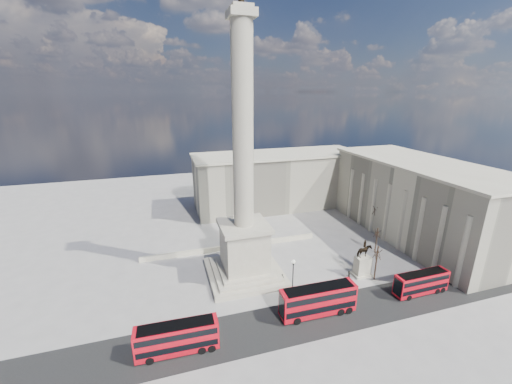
{
  "coord_description": "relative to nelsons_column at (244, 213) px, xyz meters",
  "views": [
    {
      "loc": [
        -13.42,
        -46.77,
        34.1
      ],
      "look_at": [
        1.01,
        0.69,
        18.23
      ],
      "focal_mm": 22.0,
      "sensor_mm": 36.0,
      "label": 1
    }
  ],
  "objects": [
    {
      "name": "ground",
      "position": [
        0.0,
        -5.0,
        -12.92
      ],
      "size": [
        180.0,
        180.0,
        0.0
      ],
      "primitive_type": "plane",
      "color": "#9A9792",
      "rests_on": "ground"
    },
    {
      "name": "asphalt_road",
      "position": [
        5.0,
        -15.0,
        -12.91
      ],
      "size": [
        120.0,
        9.0,
        0.01
      ],
      "primitive_type": "cube",
      "color": "#242424",
      "rests_on": "ground"
    },
    {
      "name": "nelsons_column",
      "position": [
        0.0,
        0.0,
        0.0
      ],
      "size": [
        14.0,
        14.0,
        49.85
      ],
      "color": "#B7B098",
      "rests_on": "ground"
    },
    {
      "name": "balustrade_wall",
      "position": [
        0.0,
        11.0,
        -12.37
      ],
      "size": [
        40.0,
        0.6,
        1.1
      ],
      "primitive_type": "cube",
      "color": "beige",
      "rests_on": "ground"
    },
    {
      "name": "building_east",
      "position": [
        45.0,
        5.0,
        -3.59
      ],
      "size": [
        19.0,
        46.0,
        18.6
      ],
      "color": "beige",
      "rests_on": "ground"
    },
    {
      "name": "building_northeast",
      "position": [
        20.0,
        35.0,
        -4.59
      ],
      "size": [
        51.0,
        17.0,
        16.6
      ],
      "color": "beige",
      "rests_on": "ground"
    },
    {
      "name": "red_bus_a",
      "position": [
        -13.56,
        -15.8,
        -10.56
      ],
      "size": [
        11.18,
        2.98,
        4.5
      ],
      "rotation": [
        0.0,
        0.0,
        -0.04
      ],
      "color": "red",
      "rests_on": "ground"
    },
    {
      "name": "red_bus_b",
      "position": [
        8.32,
        -14.4,
        -10.3
      ],
      "size": [
        12.35,
        3.09,
        4.99
      ],
      "rotation": [
        0.0,
        0.0,
        -0.02
      ],
      "color": "red",
      "rests_on": "ground"
    },
    {
      "name": "red_bus_c",
      "position": [
        28.27,
        -14.73,
        -10.77
      ],
      "size": [
        10.13,
        2.53,
        4.1
      ],
      "rotation": [
        0.0,
        0.0,
        0.01
      ],
      "color": "red",
      "rests_on": "ground"
    },
    {
      "name": "victorian_lamp",
      "position": [
        6.44,
        -8.45,
        -8.91
      ],
      "size": [
        0.58,
        0.58,
        6.81
      ],
      "rotation": [
        0.0,
        0.0,
        0.24
      ],
      "color": "black",
      "rests_on": "ground"
    },
    {
      "name": "equestrian_statue",
      "position": [
        21.8,
        -6.74,
        -10.33
      ],
      "size": [
        3.57,
        2.68,
        7.55
      ],
      "color": "beige",
      "rests_on": "ground"
    },
    {
      "name": "bare_tree_near",
      "position": [
        23.33,
        -8.6,
        -7.15
      ],
      "size": [
        1.67,
        1.67,
        7.33
      ],
      "rotation": [
        0.0,
        0.0,
        -0.02
      ],
      "color": "#332319",
      "rests_on": "ground"
    },
    {
      "name": "bare_tree_mid",
      "position": [
        30.1,
        0.21,
        -8.01
      ],
      "size": [
        1.64,
        1.64,
        6.22
      ],
      "rotation": [
        0.0,
        0.0,
        -0.39
      ],
      "color": "#332319",
      "rests_on": "ground"
    },
    {
      "name": "bare_tree_far",
      "position": [
        36.33,
        9.06,
        -6.46
      ],
      "size": [
        2.01,
        2.01,
        8.2
      ],
      "rotation": [
        0.0,
        0.0,
        0.26
      ],
      "color": "#332319",
      "rests_on": "ground"
    },
    {
      "name": "pedestrian_walking",
      "position": [
        15.94,
        -11.5,
        -12.09
      ],
      "size": [
        0.69,
        0.55,
        1.66
      ],
      "primitive_type": "imported",
      "rotation": [
        0.0,
        0.0,
        0.29
      ],
      "color": "black",
      "rests_on": "ground"
    },
    {
      "name": "pedestrian_standing",
      "position": [
        18.44,
        -7.32,
        -12.01
      ],
      "size": [
        0.93,
        0.75,
        1.81
      ],
      "primitive_type": "imported",
      "rotation": [
        0.0,
        0.0,
        3.06
      ],
      "color": "black",
      "rests_on": "ground"
    },
    {
      "name": "pedestrian_crossing",
      "position": [
        6.17,
        -4.3,
        -12.11
      ],
      "size": [
        0.84,
        1.0,
        1.61
      ],
      "primitive_type": "imported",
      "rotation": [
        0.0,
        0.0,
        2.14
      ],
      "color": "black",
      "rests_on": "ground"
    }
  ]
}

